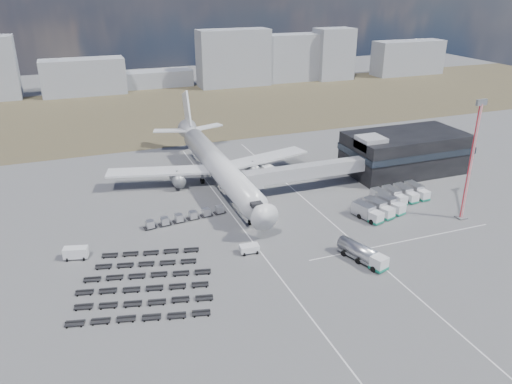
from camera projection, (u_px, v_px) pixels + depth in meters
name	position (u px, v px, depth m)	size (l,w,h in m)	color
ground	(266.00, 245.00, 93.71)	(420.00, 420.00, 0.00)	#565659
grass_strip	(158.00, 111.00, 188.28)	(420.00, 90.00, 0.01)	#483E2B
lane_markings	(306.00, 229.00, 99.47)	(47.12, 110.00, 0.01)	silver
terminal	(405.00, 152.00, 127.79)	(30.40, 16.40, 11.00)	black
jet_bridge	(298.00, 173.00, 114.46)	(30.30, 3.80, 7.05)	#939399
airliner	(216.00, 163.00, 119.47)	(51.59, 64.53, 17.62)	silver
skyline	(139.00, 68.00, 217.82)	(322.98, 26.78, 25.28)	#8F939C
fuel_tanker	(362.00, 253.00, 87.62)	(5.36, 10.22, 3.21)	silver
pushback_tug	(249.00, 249.00, 90.69)	(3.48, 1.96, 1.54)	silver
utility_van	(76.00, 253.00, 88.65)	(4.13, 1.87, 2.22)	silver
catering_truck	(266.00, 171.00, 125.21)	(3.69, 6.81, 2.96)	silver
service_trucks_near	(379.00, 208.00, 105.06)	(10.92, 9.32, 2.85)	silver
service_trucks_far	(400.00, 194.00, 111.96)	(12.39, 7.45, 2.65)	silver
uld_row	(186.00, 217.00, 102.58)	(17.68, 3.64, 1.60)	black
baggage_dollies	(144.00, 283.00, 81.37)	(24.23, 24.56, 0.66)	black
floodlight_mast	(471.00, 161.00, 99.25)	(2.34, 1.93, 25.04)	red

